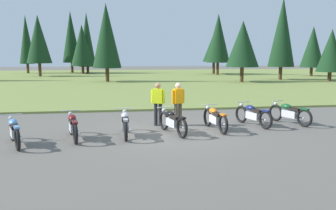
% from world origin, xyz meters
% --- Properties ---
extents(ground_plane, '(140.00, 140.00, 0.00)m').
position_xyz_m(ground_plane, '(0.00, 0.00, 0.00)').
color(ground_plane, '#605B54').
extents(grass_moorland, '(80.00, 44.00, 0.10)m').
position_xyz_m(grass_moorland, '(0.00, 26.78, 0.05)').
color(grass_moorland, olive).
rests_on(grass_moorland, ground).
extents(forest_treeline, '(41.35, 23.43, 8.96)m').
position_xyz_m(forest_treeline, '(2.24, 30.75, 4.39)').
color(forest_treeline, '#47331E').
rests_on(forest_treeline, ground).
extents(motorcycle_sky_blue, '(0.95, 1.99, 0.88)m').
position_xyz_m(motorcycle_sky_blue, '(-4.96, -1.05, 0.44)').
color(motorcycle_sky_blue, black).
rests_on(motorcycle_sky_blue, ground).
extents(motorcycle_maroon, '(0.74, 2.07, 0.88)m').
position_xyz_m(motorcycle_maroon, '(-3.29, -0.51, 0.44)').
color(motorcycle_maroon, black).
rests_on(motorcycle_maroon, ground).
extents(motorcycle_silver, '(0.62, 2.10, 0.88)m').
position_xyz_m(motorcycle_silver, '(-1.59, -0.34, 0.44)').
color(motorcycle_silver, black).
rests_on(motorcycle_silver, ground).
extents(motorcycle_black, '(0.85, 2.03, 0.88)m').
position_xyz_m(motorcycle_black, '(0.04, -0.20, 0.44)').
color(motorcycle_black, black).
rests_on(motorcycle_black, ground).
extents(motorcycle_orange, '(0.64, 2.09, 0.88)m').
position_xyz_m(motorcycle_orange, '(1.67, 0.17, 0.44)').
color(motorcycle_orange, black).
rests_on(motorcycle_orange, ground).
extents(motorcycle_navy, '(0.88, 2.02, 0.88)m').
position_xyz_m(motorcycle_navy, '(3.34, 0.72, 0.44)').
color(motorcycle_navy, black).
rests_on(motorcycle_navy, ground).
extents(motorcycle_british_green, '(0.99, 1.97, 0.88)m').
position_xyz_m(motorcycle_british_green, '(4.92, 0.86, 0.44)').
color(motorcycle_british_green, black).
rests_on(motorcycle_british_green, ground).
extents(rider_in_hivis_vest, '(0.52, 0.33, 1.67)m').
position_xyz_m(rider_in_hivis_vest, '(0.47, 1.13, 0.95)').
color(rider_in_hivis_vest, '#4C4233').
rests_on(rider_in_hivis_vest, ground).
extents(rider_checking_bike, '(0.52, 0.33, 1.67)m').
position_xyz_m(rider_checking_bike, '(-0.29, 1.26, 0.95)').
color(rider_checking_bike, black).
rests_on(rider_checking_bike, ground).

